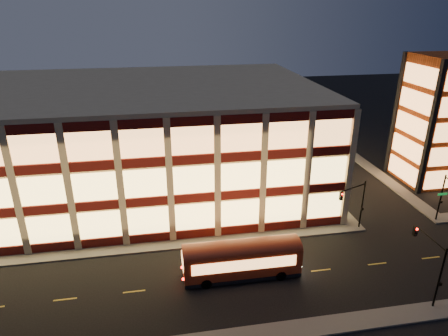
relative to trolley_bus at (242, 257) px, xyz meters
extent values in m
plane|color=black|center=(-8.11, 5.44, -2.08)|extent=(200.00, 200.00, 0.00)
cube|color=#514F4C|center=(-11.11, 6.44, -2.01)|extent=(54.00, 2.00, 0.15)
cube|color=#514F4C|center=(14.89, 22.44, -2.01)|extent=(2.00, 30.00, 0.15)
cube|color=#514F4C|center=(25.89, 22.44, -2.01)|extent=(2.00, 30.00, 0.15)
cube|color=tan|center=(-11.11, 22.44, 4.92)|extent=(50.00, 30.00, 14.00)
cube|color=tan|center=(-11.11, 22.44, 12.17)|extent=(50.40, 30.40, 0.50)
cube|color=#470C0A|center=(-11.11, 7.32, -1.43)|extent=(50.10, 0.25, 1.00)
cube|color=#FDCE6A|center=(-11.11, 7.34, 0.67)|extent=(49.00, 0.20, 3.00)
cube|color=#470C0A|center=(14.01, 22.44, -1.43)|extent=(0.25, 30.10, 1.00)
cube|color=#FDCE6A|center=(13.99, 22.44, 0.67)|extent=(0.20, 29.00, 3.00)
cube|color=#470C0A|center=(-11.11, 7.32, 2.97)|extent=(50.10, 0.25, 1.00)
cube|color=#FDCE6A|center=(-11.11, 7.34, 5.07)|extent=(49.00, 0.20, 3.00)
cube|color=#470C0A|center=(14.01, 22.44, 2.97)|extent=(0.25, 30.10, 1.00)
cube|color=#FDCE6A|center=(13.99, 22.44, 5.07)|extent=(0.20, 29.00, 3.00)
cube|color=#470C0A|center=(-11.11, 7.32, 7.37)|extent=(50.10, 0.25, 1.00)
cube|color=#FDCE6A|center=(-11.11, 7.34, 9.47)|extent=(49.00, 0.20, 3.00)
cube|color=#470C0A|center=(14.01, 22.44, 7.37)|extent=(0.25, 30.10, 1.00)
cube|color=#FDCE6A|center=(13.99, 22.44, 9.47)|extent=(0.20, 29.00, 3.00)
cube|color=#8C3814|center=(31.89, 17.44, 6.92)|extent=(8.00, 8.00, 18.00)
cube|color=black|center=(27.89, 13.44, 6.92)|extent=(0.60, 0.60, 18.00)
cube|color=black|center=(27.89, 21.44, 6.92)|extent=(0.60, 0.60, 18.00)
cube|color=black|center=(35.89, 21.44, 6.92)|extent=(0.60, 0.60, 18.00)
cube|color=#FFA559|center=(31.89, 13.36, -0.28)|extent=(6.60, 0.16, 2.60)
cube|color=#FFA559|center=(27.81, 17.44, -0.28)|extent=(0.16, 6.60, 2.60)
cube|color=#FFA559|center=(27.81, 17.44, 3.12)|extent=(0.16, 6.60, 2.60)
cube|color=#FFA559|center=(27.81, 17.44, 6.52)|extent=(0.16, 6.60, 2.60)
cube|color=#FFA559|center=(27.81, 17.44, 9.92)|extent=(0.16, 6.60, 2.60)
cube|color=#FFA559|center=(27.81, 17.44, 13.32)|extent=(0.16, 6.60, 2.60)
cylinder|color=black|center=(15.39, 6.24, 0.92)|extent=(0.18, 0.18, 6.00)
cylinder|color=black|center=(13.64, 5.49, 3.62)|extent=(3.56, 1.63, 0.14)
cube|color=black|center=(11.89, 4.74, 3.12)|extent=(0.32, 0.32, 0.95)
sphere|color=#FF0C05|center=(11.89, 4.56, 3.42)|extent=(0.20, 0.20, 0.20)
cube|color=black|center=(15.39, 6.04, 0.52)|extent=(0.25, 0.18, 0.28)
cylinder|color=black|center=(25.39, 6.24, 0.92)|extent=(0.18, 0.18, 6.00)
cube|color=black|center=(25.39, 6.04, 0.52)|extent=(0.25, 0.18, 0.28)
cube|color=#0C7226|center=(25.39, 6.09, 1.52)|extent=(1.20, 0.06, 0.28)
cylinder|color=black|center=(15.39, -7.06, 0.92)|extent=(0.18, 0.18, 6.00)
cylinder|color=black|center=(15.39, -5.06, 3.62)|extent=(0.14, 4.00, 0.14)
cube|color=black|center=(15.39, -3.06, 3.12)|extent=(0.32, 0.32, 0.95)
sphere|color=#FF0C05|center=(15.39, -3.24, 3.42)|extent=(0.20, 0.20, 0.20)
cube|color=black|center=(15.39, -7.26, 0.52)|extent=(0.25, 0.18, 0.28)
cube|color=maroon|center=(0.00, 0.00, -0.20)|extent=(11.10, 2.83, 2.55)
cube|color=black|center=(0.00, 0.00, -1.69)|extent=(11.10, 2.83, 0.39)
cylinder|color=black|center=(-3.56, -1.20, -1.58)|extent=(1.00, 0.34, 1.00)
cylinder|color=black|center=(-3.54, 1.24, -1.58)|extent=(1.00, 0.34, 1.00)
cylinder|color=black|center=(3.54, -1.24, -1.58)|extent=(1.00, 0.34, 1.00)
cylinder|color=black|center=(3.56, 1.20, -1.58)|extent=(1.00, 0.34, 1.00)
cube|color=#FFA559|center=(-0.01, -1.42, 0.14)|extent=(9.76, 0.11, 1.11)
cube|color=#FFA559|center=(0.01, 1.42, 0.14)|extent=(9.76, 0.11, 1.11)
camera|label=1|loc=(-7.10, -30.74, 22.27)|focal=32.00mm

